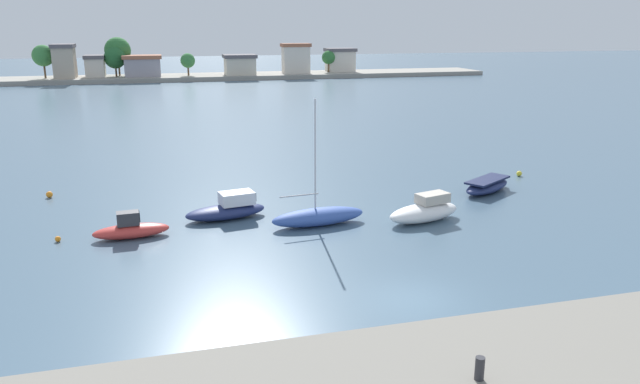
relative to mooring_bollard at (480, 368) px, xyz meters
name	(u,v)px	position (x,y,z in m)	size (l,w,h in m)	color
ground_plane	(413,300)	(2.06, 8.73, -2.35)	(400.00, 400.00, 0.00)	#476075
mooring_bollard	(480,368)	(0.00, 0.00, 0.00)	(0.25, 0.25, 0.65)	#2D2D33
moored_boat_0	(131,229)	(-9.41, 19.68, -1.88)	(4.04, 1.58, 1.45)	#C63833
moored_boat_1	(228,209)	(-4.01, 21.69, -1.79)	(4.98, 2.58, 1.52)	navy
moored_boat_2	(318,216)	(0.76, 19.10, -1.83)	(5.60, 2.10, 7.14)	#3856A8
moored_boat_3	(425,211)	(6.90, 18.22, -1.75)	(5.03, 3.00, 1.58)	white
moored_boat_4	(487,186)	(13.61, 22.86, -1.91)	(4.90, 3.94, 0.92)	navy
mooring_buoy_0	(49,195)	(-14.82, 29.15, -2.14)	(0.42, 0.42, 0.42)	orange
mooring_buoy_2	(519,174)	(18.24, 26.19, -2.15)	(0.40, 0.40, 0.40)	yellow
mooring_buoy_3	(58,239)	(-13.11, 20.04, -2.20)	(0.30, 0.30, 0.30)	orange
distant_shoreline	(192,69)	(0.01, 115.89, -0.33)	(121.76, 11.89, 8.44)	gray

